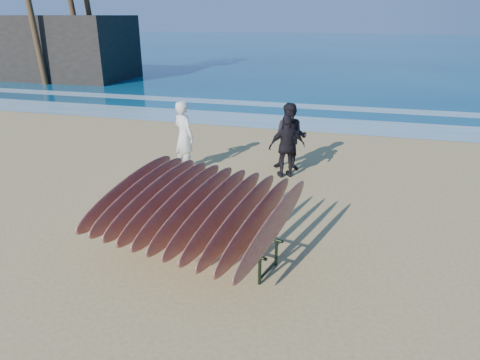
{
  "coord_description": "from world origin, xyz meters",
  "views": [
    {
      "loc": [
        2.19,
        -7.12,
        4.14
      ],
      "look_at": [
        0.0,
        0.8,
        0.95
      ],
      "focal_mm": 32.0,
      "sensor_mm": 36.0,
      "label": 1
    }
  ],
  "objects_px": {
    "surfboard_rack": "(194,208)",
    "person_dark_a": "(290,137)",
    "person_dark_b": "(287,147)",
    "building": "(61,48)",
    "person_white": "(184,136)"
  },
  "relations": [
    {
      "from": "person_dark_a",
      "to": "building",
      "type": "relative_size",
      "value": 0.2
    },
    {
      "from": "surfboard_rack",
      "to": "person_dark_b",
      "type": "xyz_separation_m",
      "value": [
        0.93,
        4.43,
        -0.07
      ]
    },
    {
      "from": "person_dark_b",
      "to": "building",
      "type": "bearing_deg",
      "value": -66.64
    },
    {
      "from": "surfboard_rack",
      "to": "person_dark_a",
      "type": "height_order",
      "value": "person_dark_a"
    },
    {
      "from": "surfboard_rack",
      "to": "person_dark_b",
      "type": "height_order",
      "value": "person_dark_b"
    },
    {
      "from": "surfboard_rack",
      "to": "person_dark_b",
      "type": "distance_m",
      "value": 4.53
    },
    {
      "from": "person_dark_b",
      "to": "building",
      "type": "relative_size",
      "value": 0.18
    },
    {
      "from": "surfboard_rack",
      "to": "building",
      "type": "relative_size",
      "value": 0.41
    },
    {
      "from": "person_dark_a",
      "to": "building",
      "type": "height_order",
      "value": "building"
    },
    {
      "from": "person_white",
      "to": "building",
      "type": "relative_size",
      "value": 0.21
    },
    {
      "from": "surfboard_rack",
      "to": "person_dark_a",
      "type": "bearing_deg",
      "value": 93.13
    },
    {
      "from": "person_white",
      "to": "surfboard_rack",
      "type": "bearing_deg",
      "value": 146.75
    },
    {
      "from": "person_white",
      "to": "person_dark_b",
      "type": "relative_size",
      "value": 1.16
    },
    {
      "from": "surfboard_rack",
      "to": "building",
      "type": "xyz_separation_m",
      "value": [
        -17.18,
        19.52,
        1.13
      ]
    },
    {
      "from": "surfboard_rack",
      "to": "building",
      "type": "bearing_deg",
      "value": 144.74
    }
  ]
}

